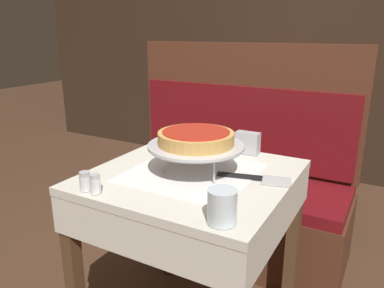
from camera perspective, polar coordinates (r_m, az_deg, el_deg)
dining_table_front at (r=1.41m, az=0.04°, el=-8.38°), size 0.70×0.70×0.74m
dining_table_rear at (r=2.95m, az=10.87°, el=4.55°), size 0.62×0.62×0.73m
booth_bench at (r=2.20m, az=5.78°, el=-7.34°), size 1.33×0.51×1.17m
back_wall_panel at (r=3.32m, az=19.02°, el=15.51°), size 6.00×0.04×2.40m
pizza_pan_stand at (r=1.33m, az=0.63°, el=-0.43°), size 0.34×0.34×0.11m
deep_dish_pizza at (r=1.32m, az=0.63°, el=0.99°), size 0.27×0.27×0.05m
pizza_server at (r=1.32m, az=9.73°, el=-5.16°), size 0.26×0.11×0.01m
water_glass_near at (r=1.01m, az=4.62°, el=-9.45°), size 0.08×0.08×0.10m
salt_shaker at (r=1.26m, az=-15.97°, el=-5.49°), size 0.04×0.04×0.06m
pepper_shaker at (r=1.23m, az=-14.51°, el=-5.90°), size 0.03×0.03×0.06m
napkin_holder at (r=1.58m, az=8.43°, el=0.18°), size 0.10×0.05×0.09m
condiment_caddy at (r=2.96m, az=10.30°, el=7.57°), size 0.15×0.15×0.14m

